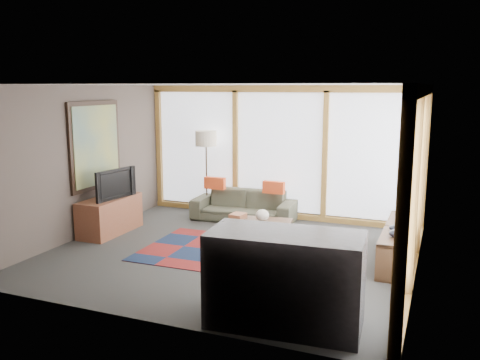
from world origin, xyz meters
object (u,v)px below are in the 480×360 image
at_px(sofa, 244,206).
at_px(bookshelf, 397,243).
at_px(tv_console, 110,215).
at_px(floor_lamp, 207,173).
at_px(coffee_table, 259,231).
at_px(television, 112,184).
at_px(bar_counter, 285,279).

bearing_deg(sofa, bookshelf, -26.32).
relative_size(sofa, tv_console, 1.56).
distance_m(floor_lamp, coffee_table, 2.15).
distance_m(bookshelf, television, 4.84).
distance_m(sofa, bar_counter, 4.46).
relative_size(bookshelf, tv_console, 1.60).
height_order(bookshelf, television, television).
height_order(sofa, television, television).
xyz_separation_m(tv_console, bar_counter, (3.93, -2.26, 0.20)).
relative_size(coffee_table, television, 1.18).
height_order(sofa, tv_console, tv_console).
height_order(sofa, floor_lamp, floor_lamp).
bearing_deg(coffee_table, tv_console, -168.59).
bearing_deg(bar_counter, tv_console, 145.96).
relative_size(floor_lamp, coffee_table, 1.58).
height_order(floor_lamp, television, floor_lamp).
bearing_deg(bar_counter, bookshelf, 66.52).
bearing_deg(coffee_table, bar_counter, -64.97).
relative_size(bookshelf, bar_counter, 1.24).
bearing_deg(television, floor_lamp, -17.93).
bearing_deg(floor_lamp, television, -117.43).
distance_m(coffee_table, television, 2.69).
bearing_deg(bookshelf, floor_lamp, 159.85).
relative_size(sofa, television, 2.16).
xyz_separation_m(floor_lamp, tv_console, (-1.04, -1.82, -0.54)).
xyz_separation_m(coffee_table, television, (-2.54, -0.54, 0.72)).
xyz_separation_m(television, bar_counter, (3.84, -2.25, -0.38)).
relative_size(tv_console, television, 1.39).
bearing_deg(coffee_table, floor_lamp, 141.01).
xyz_separation_m(sofa, television, (-1.80, -1.71, 0.61)).
relative_size(sofa, bar_counter, 1.20).
xyz_separation_m(coffee_table, tv_console, (-2.63, -0.53, 0.14)).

